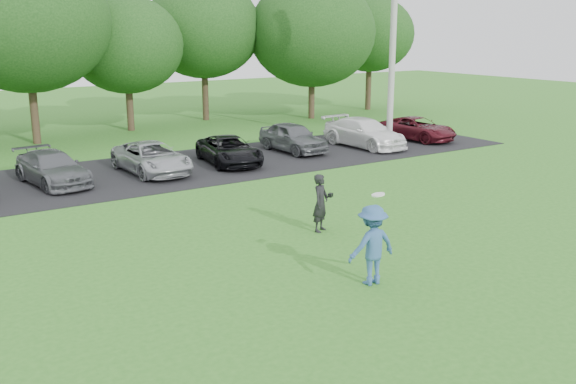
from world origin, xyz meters
The scene contains 7 objects.
ground centered at (0.00, 0.00, 0.00)m, with size 100.00×100.00×0.00m, color #2F7020.
parking_lot centered at (0.00, 13.00, 0.01)m, with size 32.00×6.50×0.03m, color black.
utility_pole centered at (11.50, 12.59, 5.01)m, with size 0.28×0.28×10.02m, color #ACABA6.
frisbee_player centered at (0.01, 0.34, 0.85)m, with size 1.13×0.70×1.99m.
camera_bystander centered at (1.22, 3.81, 0.77)m, with size 0.67×0.60×1.53m.
parked_cars centered at (0.70, 12.83, 0.60)m, with size 28.65×4.82×1.25m.
tree_row centered at (1.51, 22.76, 4.91)m, with size 42.39×9.85×8.64m.
Camera 1 is at (-8.32, -9.20, 5.21)m, focal length 40.00 mm.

